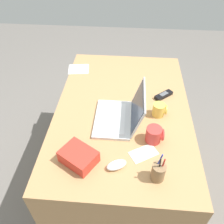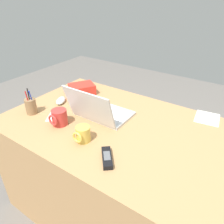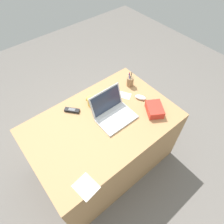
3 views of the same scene
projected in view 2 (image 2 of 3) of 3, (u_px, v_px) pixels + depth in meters
The scene contains 11 objects.
ground_plane at pixel (114, 205), 1.67m from camera, with size 6.00×6.00×0.00m, color slate.
desk at pixel (115, 170), 1.48m from camera, with size 1.35×0.88×0.75m, color tan.
laptop at pixel (100, 111), 1.34m from camera, with size 0.34×0.30×0.23m.
computer_mouse at pixel (61, 101), 1.52m from camera, with size 0.06×0.11×0.04m, color white.
coffee_mug_white at pixel (59, 117), 1.27m from camera, with size 0.09×0.10×0.10m.
coffee_mug_tall at pixel (83, 134), 1.13m from camera, with size 0.08×0.09×0.09m.
cordless_phone at pixel (107, 158), 1.02m from camera, with size 0.12×0.14×0.03m.
pen_holder at pixel (31, 106), 1.38m from camera, with size 0.07×0.07×0.17m.
snack_bag at pixel (82, 89), 1.65m from camera, with size 0.14×0.18×0.07m, color red.
paper_note_near_laptop at pixel (56, 115), 1.38m from camera, with size 0.09×0.15×0.00m, color white.
paper_note_left at pixel (207, 118), 1.35m from camera, with size 0.14×0.16×0.00m, color white.
Camera 2 is at (-0.60, 0.91, 1.46)m, focal length 34.85 mm.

